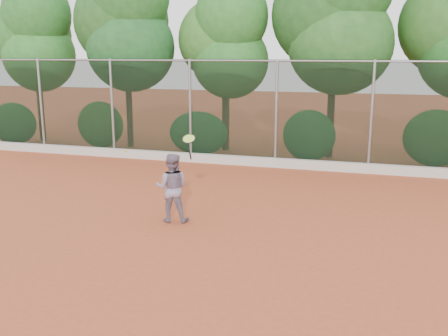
# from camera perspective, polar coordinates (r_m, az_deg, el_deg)

# --- Properties ---
(ground) EXTENTS (80.00, 80.00, 0.00)m
(ground) POSITION_cam_1_polar(r_m,az_deg,el_deg) (10.29, -1.60, -8.00)
(ground) COLOR #A84827
(ground) RESTS_ON ground
(concrete_curb) EXTENTS (24.00, 0.20, 0.30)m
(concrete_curb) POSITION_cam_1_polar(r_m,az_deg,el_deg) (16.61, 5.74, 0.62)
(concrete_curb) COLOR beige
(concrete_curb) RESTS_ON ground
(tennis_player) EXTENTS (0.85, 0.72, 1.55)m
(tennis_player) POSITION_cam_1_polar(r_m,az_deg,el_deg) (11.13, -5.97, -2.26)
(tennis_player) COLOR slate
(tennis_player) RESTS_ON ground
(chainlink_fence) EXTENTS (24.09, 0.09, 3.50)m
(chainlink_fence) POSITION_cam_1_polar(r_m,az_deg,el_deg) (16.51, 5.99, 6.56)
(chainlink_fence) COLOR black
(chainlink_fence) RESTS_ON ground
(foliage_backdrop) EXTENTS (23.70, 3.63, 7.55)m
(foliage_backdrop) POSITION_cam_1_polar(r_m,az_deg,el_deg) (18.47, 5.64, 15.14)
(foliage_backdrop) COLOR #4A321C
(foliage_backdrop) RESTS_ON ground
(tennis_racket) EXTENTS (0.33, 0.31, 0.58)m
(tennis_racket) POSITION_cam_1_polar(r_m,az_deg,el_deg) (10.66, -4.03, 3.16)
(tennis_racket) COLOR black
(tennis_racket) RESTS_ON ground
(tennis_ball_in_flight) EXTENTS (0.07, 0.07, 0.07)m
(tennis_ball_in_flight) POSITION_cam_1_polar(r_m,az_deg,el_deg) (12.03, -11.21, 1.95)
(tennis_ball_in_flight) COLOR #C4D530
(tennis_ball_in_flight) RESTS_ON ground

